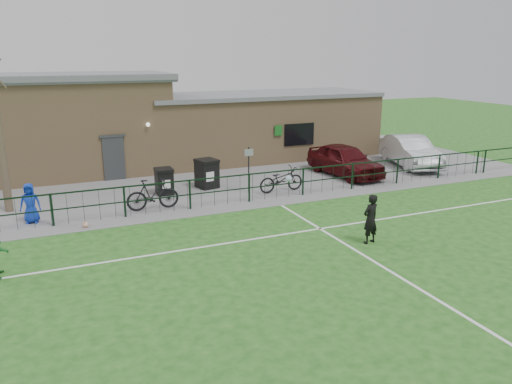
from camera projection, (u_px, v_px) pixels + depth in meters
name	position (u px, v px, depth m)	size (l,w,h in m)	color
ground	(332.00, 286.00, 13.06)	(90.00, 90.00, 0.00)	#205519
paving_strip	(188.00, 175.00, 24.99)	(34.00, 13.00, 0.02)	slate
pitch_line_touch	(228.00, 206.00, 19.95)	(28.00, 0.10, 0.01)	white
pitch_line_mid	(268.00, 237.00, 16.59)	(28.00, 0.10, 0.01)	white
pitch_line_perp	(394.00, 273.00, 13.83)	(0.10, 16.00, 0.01)	white
perimeter_fence	(226.00, 190.00, 19.97)	(28.00, 0.10, 1.20)	black
wheelie_bin_left	(164.00, 182.00, 21.50)	(0.69, 0.78, 1.04)	black
wheelie_bin_right	(207.00, 174.00, 22.51)	(0.80, 0.91, 1.22)	black
sign_post	(249.00, 170.00, 21.70)	(0.06, 0.06, 2.00)	black
car_maroon	(345.00, 160.00, 24.75)	(1.84, 4.57, 1.56)	#460C10
car_silver	(410.00, 151.00, 26.81)	(1.71, 4.90, 1.61)	#B4B8BC
bicycle_d	(153.00, 194.00, 19.31)	(0.57, 2.03, 1.22)	black
bicycle_e	(281.00, 179.00, 21.85)	(0.73, 2.09, 1.10)	black
spectator_child	(30.00, 203.00, 17.77)	(0.71, 0.46, 1.45)	#1333B5
goalkeeper_kick	(368.00, 218.00, 15.91)	(2.02, 3.02, 1.80)	black
ball_ground	(86.00, 225.00, 17.44)	(0.22, 0.22, 0.22)	silver
clubhouse	(155.00, 125.00, 26.71)	(24.25, 5.40, 4.96)	tan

